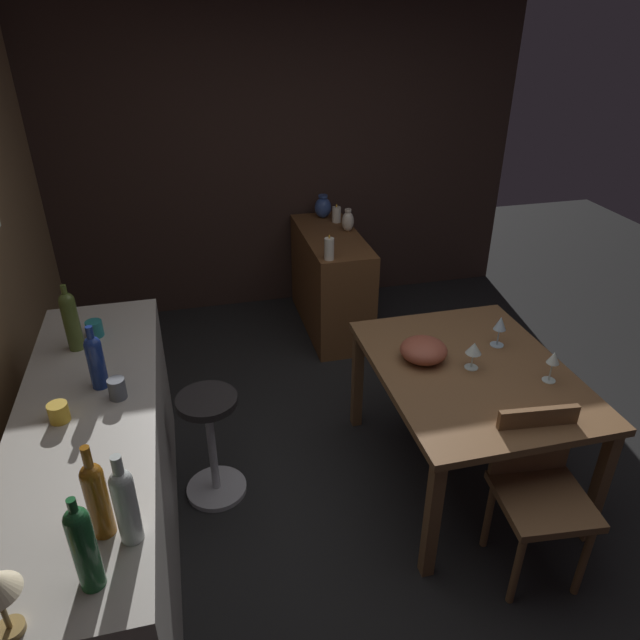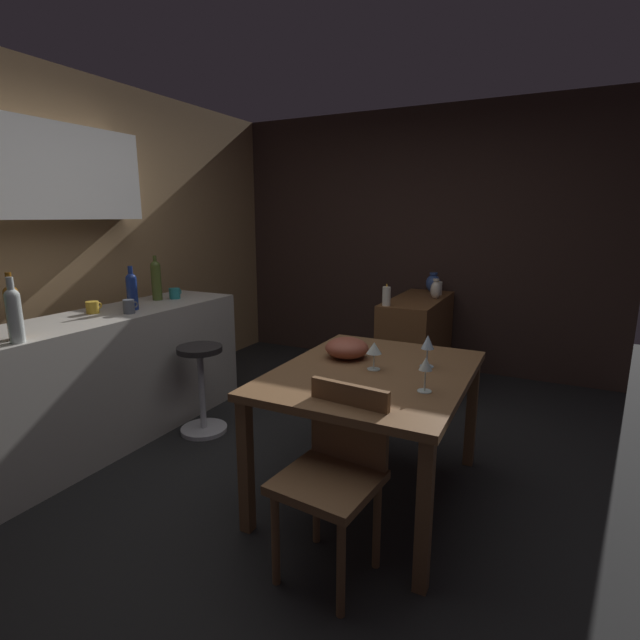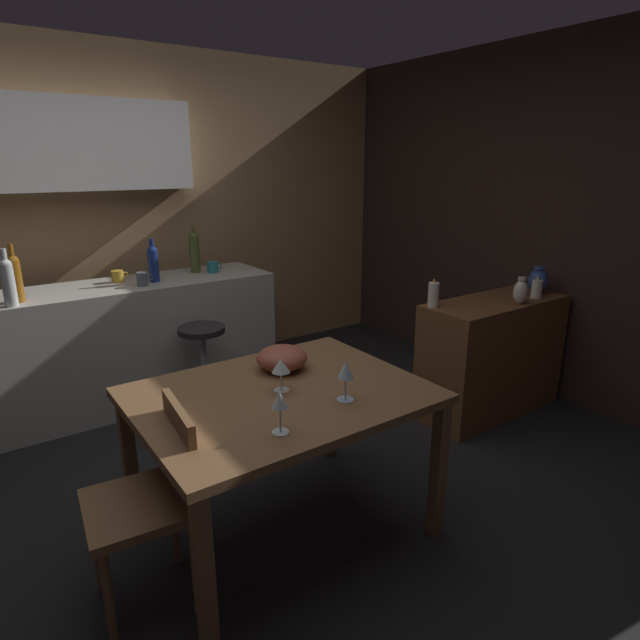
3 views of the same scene
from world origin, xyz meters
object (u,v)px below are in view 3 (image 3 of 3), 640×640
at_px(sideboard_cabinet, 491,356).
at_px(chair_near_window, 154,496).
at_px(cup_slate, 143,279).
at_px(bar_stool, 204,368).
at_px(fruit_bowl, 282,358).
at_px(wine_bottle_clear, 8,280).
at_px(cup_teal, 213,267).
at_px(wine_bottle_olive, 195,251).
at_px(wine_glass_left, 281,367).
at_px(wine_glass_right, 346,372).
at_px(wine_bottle_cobalt, 153,262).
at_px(pillar_candle_tall, 433,295).
at_px(vase_ceramic_blue, 538,281).
at_px(dining_table, 281,407).
at_px(wine_glass_center, 280,403).
at_px(wine_bottle_amber, 15,276).
at_px(cup_mustard, 118,276).
at_px(vase_ceramic_ivory, 521,292).
at_px(pillar_candle_short, 537,289).

relative_size(sideboard_cabinet, chair_near_window, 1.32).
bearing_deg(cup_slate, bar_stool, -56.15).
distance_m(fruit_bowl, wine_bottle_clear, 1.79).
height_order(fruit_bowl, cup_teal, cup_teal).
height_order(wine_bottle_clear, wine_bottle_olive, wine_bottle_olive).
xyz_separation_m(sideboard_cabinet, wine_glass_left, (-1.89, -0.27, 0.44)).
bearing_deg(fruit_bowl, wine_glass_right, -85.11).
bearing_deg(wine_bottle_cobalt, sideboard_cabinet, -40.48).
relative_size(fruit_bowl, pillar_candle_tall, 1.37).
distance_m(wine_glass_left, vase_ceramic_blue, 2.31).
bearing_deg(vase_ceramic_blue, wine_glass_left, -174.25).
relative_size(sideboard_cabinet, cup_slate, 9.95).
bearing_deg(pillar_candle_tall, cup_slate, 137.55).
relative_size(dining_table, chair_near_window, 1.52).
relative_size(dining_table, wine_glass_center, 7.53).
relative_size(wine_bottle_amber, cup_mustard, 3.05).
bearing_deg(cup_mustard, vase_ceramic_blue, -35.35).
xyz_separation_m(wine_bottle_clear, pillar_candle_tall, (2.28, -1.26, -0.16)).
xyz_separation_m(cup_teal, pillar_candle_tall, (0.88, -1.49, -0.04)).
xyz_separation_m(bar_stool, wine_glass_left, (-0.19, -1.38, 0.51)).
distance_m(dining_table, fruit_bowl, 0.30).
relative_size(sideboard_cabinet, wine_glass_left, 7.22).
bearing_deg(wine_bottle_amber, vase_ceramic_ivory, -30.69).
xyz_separation_m(cup_slate, pillar_candle_tall, (1.47, -1.35, -0.05)).
relative_size(wine_bottle_amber, pillar_candle_short, 2.38).
bearing_deg(wine_bottle_clear, pillar_candle_tall, -28.87).
height_order(wine_bottle_clear, pillar_candle_tall, wine_bottle_clear).
xyz_separation_m(wine_glass_left, cup_teal, (0.53, 1.90, 0.09)).
bearing_deg(cup_teal, cup_slate, -166.09).
bearing_deg(dining_table, wine_glass_center, -121.30).
bearing_deg(pillar_candle_short, wine_glass_right, -168.77).
height_order(wine_glass_center, wine_bottle_clear, wine_bottle_clear).
height_order(wine_bottle_amber, wine_bottle_olive, wine_bottle_amber).
bearing_deg(sideboard_cabinet, vase_ceramic_blue, -4.89).
bearing_deg(wine_bottle_cobalt, vase_ceramic_blue, -35.49).
bearing_deg(dining_table, cup_teal, 74.31).
bearing_deg(dining_table, vase_ceramic_ivory, 3.66).
distance_m(wine_glass_right, pillar_candle_tall, 1.40).
relative_size(pillar_candle_tall, vase_ceramic_ivory, 1.02).
relative_size(fruit_bowl, wine_bottle_clear, 0.73).
relative_size(chair_near_window, pillar_candle_short, 5.48).
relative_size(cup_slate, cup_teal, 0.92).
bearing_deg(wine_bottle_cobalt, pillar_candle_tall, -46.38).
relative_size(wine_glass_left, cup_mustard, 1.28).
height_order(wine_bottle_amber, wine_bottle_clear, wine_bottle_amber).
xyz_separation_m(cup_mustard, vase_ceramic_ivory, (2.10, -1.86, -0.04)).
height_order(fruit_bowl, cup_mustard, cup_mustard).
xyz_separation_m(pillar_candle_short, vase_ceramic_blue, (0.14, 0.08, 0.03)).
height_order(bar_stool, pillar_candle_tall, pillar_candle_tall).
relative_size(cup_slate, cup_mustard, 0.93).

